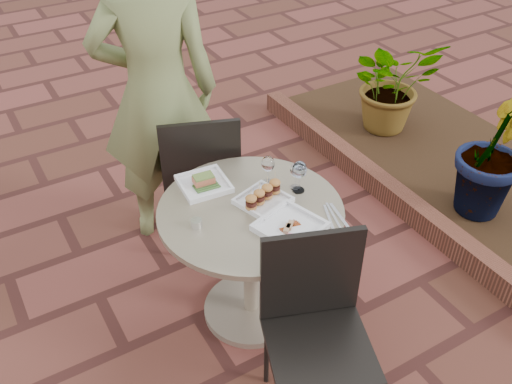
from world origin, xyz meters
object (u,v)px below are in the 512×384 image
chair_far (201,171)px  plate_tuna (290,226)px  chair_near (315,316)px  plate_sliders (263,197)px  diner (157,94)px  plate_salmon (204,183)px  cafe_table (251,247)px

chair_far → plate_tuna: chair_far is taller
chair_near → plate_tuna: chair_near is taller
chair_far → plate_sliders: chair_far is taller
chair_near → chair_far: bearing=107.8°
diner → plate_salmon: size_ratio=7.54×
chair_far → chair_near: same height
chair_far → plate_salmon: size_ratio=3.65×
plate_tuna → diner: bearing=98.4°
plate_salmon → plate_tuna: bearing=-68.7°
plate_tuna → chair_near: bearing=-105.1°
diner → plate_tuna: 1.15m
cafe_table → plate_sliders: (0.08, 0.01, 0.28)m
diner → chair_far: bearing=134.3°
cafe_table → plate_salmon: plate_salmon is taller
chair_far → diner: bearing=-45.5°
cafe_table → plate_tuna: (0.08, -0.22, 0.26)m
chair_near → plate_tuna: bearing=95.0°
cafe_table → diner: size_ratio=0.47×
chair_near → plate_tuna: (0.10, 0.36, 0.20)m
cafe_table → plate_tuna: bearing=-69.5°
chair_far → chair_near: 1.22m
cafe_table → chair_near: 0.58m
plate_tuna → cafe_table: bearing=110.5°
chair_far → plate_tuna: (0.05, -0.86, 0.20)m
chair_far → plate_sliders: size_ratio=3.37×
plate_sliders → plate_tuna: bearing=-88.5°
diner → plate_sliders: (0.16, -0.89, -0.20)m
cafe_table → diner: bearing=95.2°
plate_tuna → chair_far: bearing=93.1°
chair_far → chair_near: bearing=107.5°
chair_far → plate_sliders: (0.04, -0.63, 0.21)m
plate_tuna → plate_sliders: bearing=91.5°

